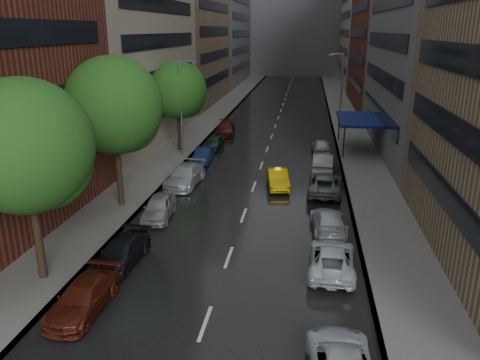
% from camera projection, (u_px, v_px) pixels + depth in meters
% --- Properties ---
extents(road, '(14.00, 140.00, 0.01)m').
position_uv_depth(road, '(277.00, 120.00, 62.86)').
color(road, black).
rests_on(road, ground).
extents(sidewalk_left, '(4.00, 140.00, 0.15)m').
position_uv_depth(sidewalk_left, '(212.00, 118.00, 64.04)').
color(sidewalk_left, gray).
rests_on(sidewalk_left, ground).
extents(sidewalk_right, '(4.00, 140.00, 0.15)m').
position_uv_depth(sidewalk_right, '(346.00, 122.00, 61.62)').
color(sidewalk_right, gray).
rests_on(sidewalk_right, ground).
extents(buildings_right, '(8.05, 109.10, 36.00)m').
position_uv_depth(buildings_right, '(396.00, 3.00, 62.52)').
color(buildings_right, '#937A5B').
rests_on(buildings_right, ground).
extents(building_far, '(40.00, 14.00, 32.00)m').
position_uv_depth(building_far, '(296.00, 12.00, 121.97)').
color(building_far, slate).
rests_on(building_far, ground).
extents(tree_near, '(6.16, 6.16, 9.82)m').
position_uv_depth(tree_near, '(25.00, 146.00, 20.89)').
color(tree_near, '#382619').
rests_on(tree_near, ground).
extents(tree_mid, '(6.39, 6.39, 10.19)m').
position_uv_depth(tree_mid, '(114.00, 106.00, 30.30)').
color(tree_mid, '#382619').
rests_on(tree_mid, ground).
extents(tree_far, '(5.58, 5.58, 8.89)m').
position_uv_depth(tree_far, '(178.00, 90.00, 45.18)').
color(tree_far, '#382619').
rests_on(tree_far, ground).
extents(taxi, '(2.17, 4.48, 1.41)m').
position_uv_depth(taxi, '(278.00, 178.00, 36.16)').
color(taxi, yellow).
rests_on(taxi, ground).
extents(parked_cars_left, '(2.52, 40.87, 1.56)m').
position_uv_depth(parked_cars_left, '(186.00, 176.00, 36.78)').
color(parked_cars_left, '#521A10').
rests_on(parked_cars_left, ground).
extents(parked_cars_right, '(2.65, 36.33, 1.56)m').
position_uv_depth(parked_cars_right, '(327.00, 204.00, 30.82)').
color(parked_cars_right, silver).
rests_on(parked_cars_right, ground).
extents(street_lamp_left, '(1.74, 0.22, 9.00)m').
position_uv_depth(street_lamp_left, '(182.00, 106.00, 43.55)').
color(street_lamp_left, gray).
rests_on(street_lamp_left, sidewalk_left).
extents(street_lamp_right, '(1.74, 0.22, 9.00)m').
position_uv_depth(street_lamp_right, '(341.00, 89.00, 55.60)').
color(street_lamp_right, gray).
rests_on(street_lamp_right, sidewalk_right).
extents(awning, '(4.00, 8.00, 3.12)m').
position_uv_depth(awning, '(358.00, 119.00, 46.56)').
color(awning, navy).
rests_on(awning, sidewalk_right).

